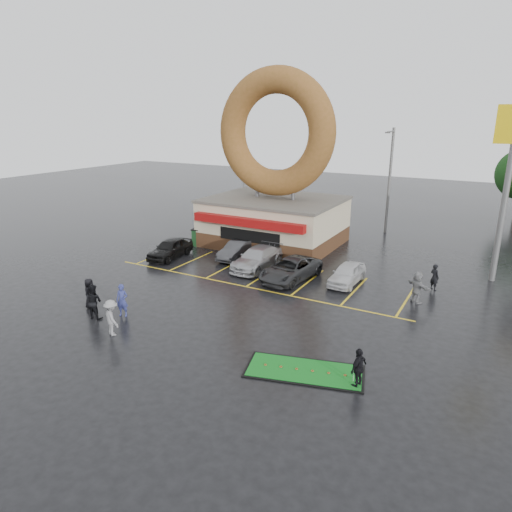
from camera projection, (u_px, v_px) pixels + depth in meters
The scene contains 19 objects.
ground at pixel (214, 306), 24.95m from camera, with size 120.00×120.00×0.00m, color black.
donut_shop at pixel (275, 188), 35.82m from camera, with size 10.20×8.70×13.50m.
shell_sign at pixel (511, 162), 26.67m from camera, with size 2.20×0.36×10.60m.
streetlight_left at pixel (243, 170), 44.78m from camera, with size 0.40×2.21×9.00m.
streetlight_mid at pixel (389, 178), 39.07m from camera, with size 0.40×2.21×9.00m.
car_black at pixel (170, 248), 33.16m from camera, with size 1.67×4.16×1.42m, color black.
car_dgrey at pixel (237, 250), 33.05m from camera, with size 1.33×3.81×1.25m, color #2F2F32.
car_silver at pixel (257, 258), 30.93m from camera, with size 1.98×4.87×1.41m, color #A3A4A9.
car_grey at pixel (291, 269), 28.80m from camera, with size 2.26×4.90×1.36m, color #29292B.
car_white at pixel (347, 274), 28.14m from camera, with size 1.50×3.72×1.27m, color silver.
person_blue at pixel (122, 300), 23.53m from camera, with size 0.63×0.41×1.73m, color navy.
person_blackjkt at pixel (94, 302), 23.25m from camera, with size 0.89×0.69×1.83m, color black.
person_hoodie at pixel (112, 318), 21.48m from camera, with size 1.14×0.65×1.76m, color gray.
person_bystander at pixel (90, 293), 24.54m from camera, with size 0.81×0.53×1.66m, color black.
person_cameraman at pixel (359, 368), 17.35m from camera, with size 0.96×0.40×1.63m, color black.
person_walker_near at pixel (417, 287), 25.22m from camera, with size 1.69×0.54×1.83m, color gray.
person_walker_far at pixel (435, 277), 27.04m from camera, with size 0.59×0.39×1.61m, color black.
dumpster at pixel (205, 237), 36.35m from camera, with size 1.80×1.20×1.30m, color #1A4521.
putting_green at pixel (304, 371), 18.59m from camera, with size 5.17×3.26×0.60m.
Camera 1 is at (13.25, -18.94, 10.05)m, focal length 32.00 mm.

